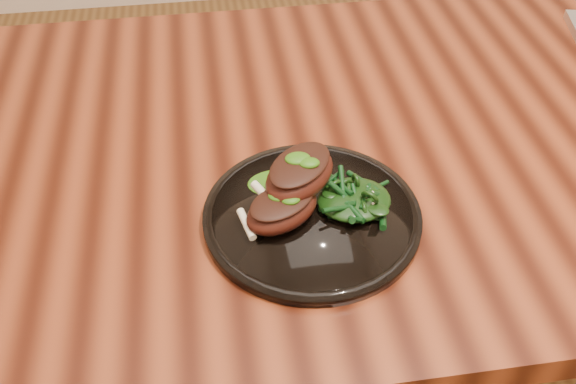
{
  "coord_description": "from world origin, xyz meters",
  "views": [
    {
      "loc": [
        -0.4,
        -0.71,
        1.31
      ],
      "look_at": [
        -0.32,
        -0.14,
        0.78
      ],
      "focal_mm": 40.0,
      "sensor_mm": 36.0,
      "label": 1
    }
  ],
  "objects_px": {
    "lamb_chop_front": "(282,208)",
    "desk": "(475,163)",
    "plate": "(312,216)",
    "greens_heap": "(354,196)"
  },
  "relations": [
    {
      "from": "desk",
      "to": "lamb_chop_front",
      "type": "relative_size",
      "value": 13.92
    },
    {
      "from": "plate",
      "to": "greens_heap",
      "type": "height_order",
      "value": "greens_heap"
    },
    {
      "from": "plate",
      "to": "lamb_chop_front",
      "type": "relative_size",
      "value": 2.32
    },
    {
      "from": "desk",
      "to": "greens_heap",
      "type": "relative_size",
      "value": 17.53
    },
    {
      "from": "desk",
      "to": "greens_heap",
      "type": "distance_m",
      "value": 0.31
    },
    {
      "from": "desk",
      "to": "lamb_chop_front",
      "type": "distance_m",
      "value": 0.39
    },
    {
      "from": "lamb_chop_front",
      "to": "desk",
      "type": "bearing_deg",
      "value": 28.28
    },
    {
      "from": "desk",
      "to": "plate",
      "type": "height_order",
      "value": "plate"
    },
    {
      "from": "plate",
      "to": "greens_heap",
      "type": "relative_size",
      "value": 2.92
    },
    {
      "from": "plate",
      "to": "greens_heap",
      "type": "bearing_deg",
      "value": 5.19
    }
  ]
}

